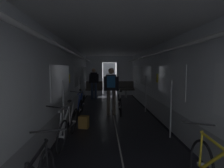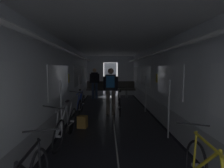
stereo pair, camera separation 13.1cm
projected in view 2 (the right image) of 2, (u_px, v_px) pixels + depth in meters
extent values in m
cube|color=black|center=(67.00, 124.00, 5.33)|extent=(0.08, 11.50, 0.01)
cube|color=black|center=(160.00, 123.00, 5.40)|extent=(0.08, 11.50, 0.01)
cube|color=beige|center=(114.00, 123.00, 5.37)|extent=(0.03, 11.27, 0.00)
cube|color=#9EA0A5|center=(64.00, 114.00, 5.30)|extent=(0.12, 11.50, 0.60)
cube|color=silver|center=(63.00, 73.00, 5.20)|extent=(0.12, 11.50, 1.85)
cube|color=white|center=(60.00, 81.00, 4.64)|extent=(0.02, 1.90, 0.80)
cube|color=white|center=(78.00, 76.00, 7.51)|extent=(0.02, 1.90, 0.80)
cube|color=white|center=(86.00, 74.00, 10.37)|extent=(0.02, 1.90, 0.80)
cube|color=yellow|center=(69.00, 78.00, 5.69)|extent=(0.01, 0.20, 0.28)
cylinder|color=white|center=(74.00, 54.00, 5.16)|extent=(0.07, 11.04, 0.07)
cylinder|color=#B7BABF|center=(61.00, 110.00, 4.13)|extent=(0.04, 0.04, 1.40)
cylinder|color=#B7BABF|center=(79.00, 94.00, 6.72)|extent=(0.04, 0.04, 1.40)
cube|color=#9EA0A5|center=(163.00, 114.00, 5.38)|extent=(0.12, 11.50, 0.60)
cube|color=silver|center=(164.00, 73.00, 5.27)|extent=(0.12, 11.50, 1.85)
cube|color=white|center=(168.00, 80.00, 4.71)|extent=(0.02, 1.90, 0.80)
cube|color=white|center=(145.00, 76.00, 7.58)|extent=(0.02, 1.90, 0.80)
cube|color=white|center=(135.00, 74.00, 10.44)|extent=(0.02, 1.90, 0.80)
cube|color=yellow|center=(157.00, 78.00, 5.85)|extent=(0.01, 0.20, 0.28)
cylinder|color=white|center=(153.00, 54.00, 5.21)|extent=(0.07, 11.04, 0.07)
cylinder|color=#B7BABF|center=(169.00, 109.00, 4.19)|extent=(0.04, 0.04, 1.40)
cylinder|color=#B7BABF|center=(145.00, 94.00, 6.78)|extent=(0.04, 0.04, 1.40)
cube|color=silver|center=(95.00, 76.00, 11.02)|extent=(1.00, 0.12, 2.45)
cube|color=silver|center=(126.00, 76.00, 11.07)|extent=(1.00, 0.12, 2.45)
cube|color=silver|center=(111.00, 59.00, 10.96)|extent=(0.90, 0.12, 0.40)
cube|color=#4C4F54|center=(110.00, 78.00, 11.76)|extent=(0.81, 0.04, 2.05)
cube|color=white|center=(114.00, 40.00, 5.15)|extent=(3.14, 11.62, 0.12)
cylinder|color=gray|center=(95.00, 94.00, 10.06)|extent=(0.12, 0.12, 0.44)
cube|color=#47423D|center=(95.00, 89.00, 10.03)|extent=(0.96, 0.44, 0.10)
cube|color=#47423D|center=(95.00, 85.00, 10.20)|extent=(0.96, 0.08, 0.40)
torus|color=gray|center=(88.00, 81.00, 10.20)|extent=(0.14, 0.14, 0.02)
cylinder|color=gray|center=(127.00, 94.00, 10.10)|extent=(0.12, 0.12, 0.44)
cube|color=#47423D|center=(127.00, 89.00, 10.08)|extent=(0.96, 0.44, 0.10)
cube|color=#47423D|center=(126.00, 85.00, 10.25)|extent=(0.96, 0.08, 0.40)
torus|color=gray|center=(119.00, 81.00, 10.25)|extent=(0.14, 0.14, 0.02)
torus|color=black|center=(72.00, 121.00, 4.49)|extent=(0.17, 0.68, 0.67)
cylinder|color=#B2B2B7|center=(72.00, 121.00, 4.49)|extent=(0.10, 0.06, 0.06)
torus|color=black|center=(58.00, 136.00, 3.47)|extent=(0.17, 0.68, 0.67)
cylinder|color=#B2B2B7|center=(58.00, 136.00, 3.47)|extent=(0.10, 0.06, 0.06)
cylinder|color=#ADAFB5|center=(62.00, 121.00, 3.77)|extent=(0.14, 0.54, 0.56)
cylinder|color=#ADAFB5|center=(67.00, 116.00, 4.18)|extent=(0.09, 0.35, 0.55)
cylinder|color=#ADAFB5|center=(62.00, 107.00, 3.90)|extent=(0.09, 0.82, 0.04)
cylinder|color=#ADAFB5|center=(70.00, 113.00, 4.40)|extent=(0.10, 0.16, 0.49)
cylinder|color=#ADAFB5|center=(70.00, 125.00, 4.27)|extent=(0.05, 0.45, 0.07)
cylinder|color=#ADAFB5|center=(57.00, 124.00, 3.48)|extent=(0.09, 0.09, 0.49)
cylinder|color=black|center=(67.00, 129.00, 4.05)|extent=(0.05, 0.17, 0.17)
ellipsoid|color=black|center=(67.00, 101.00, 4.33)|extent=(0.11, 0.25, 0.07)
cylinder|color=black|center=(54.00, 107.00, 3.44)|extent=(0.44, 0.05, 0.08)
cylinder|color=black|center=(25.00, 157.00, 1.69)|extent=(0.07, 0.82, 0.04)
cylinder|color=black|center=(40.00, 158.00, 2.15)|extent=(0.07, 0.09, 0.49)
cylinder|color=black|center=(41.00, 130.00, 2.14)|extent=(0.44, 0.04, 0.05)
torus|color=black|center=(83.00, 103.00, 6.79)|extent=(0.14, 0.67, 0.67)
cylinder|color=#B2B2B7|center=(83.00, 103.00, 6.79)|extent=(0.10, 0.05, 0.06)
torus|color=black|center=(79.00, 110.00, 5.77)|extent=(0.14, 0.67, 0.67)
cylinder|color=#B2B2B7|center=(79.00, 110.00, 5.77)|extent=(0.10, 0.05, 0.06)
cylinder|color=#2342B7|center=(79.00, 101.00, 6.06)|extent=(0.11, 0.54, 0.56)
cylinder|color=#2342B7|center=(81.00, 99.00, 6.47)|extent=(0.12, 0.34, 0.55)
cylinder|color=#2342B7|center=(79.00, 93.00, 6.19)|extent=(0.05, 0.82, 0.04)
cylinder|color=#2342B7|center=(81.00, 98.00, 6.69)|extent=(0.09, 0.16, 0.49)
cylinder|color=#2342B7|center=(82.00, 105.00, 6.56)|extent=(0.04, 0.45, 0.07)
cylinder|color=#2342B7|center=(78.00, 102.00, 5.78)|extent=(0.10, 0.09, 0.49)
cylinder|color=black|center=(81.00, 107.00, 6.34)|extent=(0.04, 0.17, 0.17)
ellipsoid|color=black|center=(80.00, 90.00, 6.62)|extent=(0.10, 0.24, 0.07)
cylinder|color=black|center=(76.00, 92.00, 5.73)|extent=(0.44, 0.03, 0.09)
torus|color=black|center=(195.00, 165.00, 2.44)|extent=(0.15, 0.68, 0.67)
cylinder|color=#B2B2B7|center=(195.00, 165.00, 2.44)|extent=(0.10, 0.06, 0.06)
cylinder|color=yellow|center=(205.00, 162.00, 2.11)|extent=(0.06, 0.54, 0.56)
cylinder|color=yellow|center=(211.00, 146.00, 1.94)|extent=(0.10, 0.82, 0.04)
cylinder|color=yellow|center=(195.00, 149.00, 2.39)|extent=(0.08, 0.09, 0.49)
cylinder|color=black|center=(193.00, 124.00, 2.39)|extent=(0.44, 0.06, 0.07)
cylinder|color=brown|center=(108.00, 103.00, 6.33)|extent=(0.13, 0.13, 0.90)
cylinder|color=brown|center=(113.00, 103.00, 6.32)|extent=(0.13, 0.13, 0.90)
cube|color=black|center=(111.00, 82.00, 6.26)|extent=(0.37, 0.24, 0.56)
cylinder|color=black|center=(105.00, 84.00, 6.29)|extent=(0.10, 0.20, 0.53)
cylinder|color=black|center=(117.00, 84.00, 6.27)|extent=(0.10, 0.20, 0.53)
sphere|color=tan|center=(111.00, 71.00, 6.23)|extent=(0.21, 0.21, 0.21)
cube|color=#1E5693|center=(110.00, 82.00, 6.09)|extent=(0.29, 0.18, 0.40)
torus|color=black|center=(120.00, 107.00, 6.08)|extent=(0.08, 0.67, 0.67)
cylinder|color=#B2B2B7|center=(120.00, 107.00, 6.08)|extent=(0.09, 0.05, 0.05)
torus|color=black|center=(119.00, 102.00, 7.10)|extent=(0.08, 0.67, 0.67)
cylinder|color=#B2B2B7|center=(119.00, 102.00, 7.10)|extent=(0.09, 0.05, 0.05)
cylinder|color=silver|center=(119.00, 98.00, 6.76)|extent=(0.07, 0.54, 0.56)
cylinder|color=silver|center=(120.00, 100.00, 6.36)|extent=(0.04, 0.34, 0.55)
cylinder|color=silver|center=(120.00, 91.00, 6.59)|extent=(0.06, 0.82, 0.03)
cylinder|color=silver|center=(120.00, 100.00, 6.13)|extent=(0.04, 0.16, 0.49)
cylinder|color=silver|center=(120.00, 107.00, 6.31)|extent=(0.04, 0.45, 0.07)
cylinder|color=silver|center=(119.00, 96.00, 7.05)|extent=(0.04, 0.09, 0.49)
cylinder|color=black|center=(119.00, 106.00, 6.53)|extent=(0.02, 0.17, 0.17)
ellipsoid|color=black|center=(120.00, 91.00, 6.15)|extent=(0.10, 0.24, 0.06)
cylinder|color=black|center=(119.00, 87.00, 7.04)|extent=(0.44, 0.04, 0.03)
cylinder|color=#384C75|center=(96.00, 91.00, 9.74)|extent=(0.13, 0.13, 0.90)
cylinder|color=#384C75|center=(93.00, 91.00, 9.74)|extent=(0.13, 0.13, 0.90)
cube|color=black|center=(95.00, 78.00, 9.68)|extent=(0.36, 0.22, 0.56)
cylinder|color=black|center=(99.00, 78.00, 9.66)|extent=(0.09, 0.20, 0.53)
cylinder|color=black|center=(91.00, 78.00, 9.65)|extent=(0.09, 0.20, 0.53)
sphere|color=tan|center=(95.00, 70.00, 9.64)|extent=(0.21, 0.21, 0.21)
cube|color=olive|center=(82.00, 122.00, 4.97)|extent=(0.30, 0.25, 0.34)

